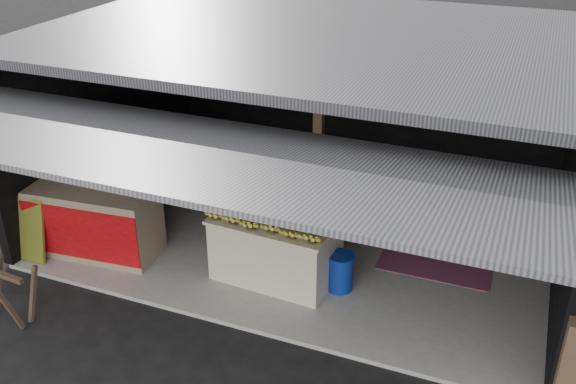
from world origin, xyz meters
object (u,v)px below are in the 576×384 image
at_px(banana_table, 276,247).
at_px(neighbor_stall, 95,217).
at_px(water_barrel, 340,273).
at_px(sawhorse, 3,290).
at_px(white_crate, 301,207).
at_px(plastic_chair, 463,220).

bearing_deg(banana_table, neighbor_stall, -168.61).
height_order(neighbor_stall, water_barrel, neighbor_stall).
relative_size(banana_table, sawhorse, 2.28).
relative_size(white_crate, neighbor_stall, 0.57).
height_order(banana_table, water_barrel, banana_table).
bearing_deg(plastic_chair, neighbor_stall, -175.98).
xyz_separation_m(white_crate, sawhorse, (-2.64, -3.02, -0.13)).
bearing_deg(sawhorse, white_crate, 53.37).
distance_m(neighbor_stall, water_barrel, 3.48).
height_order(neighbor_stall, plastic_chair, neighbor_stall).
relative_size(water_barrel, plastic_chair, 0.56).
distance_m(banana_table, sawhorse, 3.36).
bearing_deg(water_barrel, white_crate, 132.84).
height_order(banana_table, plastic_chair, banana_table).
bearing_deg(white_crate, water_barrel, -50.82).
bearing_deg(water_barrel, sawhorse, -150.44).
bearing_deg(white_crate, plastic_chair, 9.02).
bearing_deg(water_barrel, neighbor_stall, -173.65).
relative_size(white_crate, plastic_chair, 1.20).
relative_size(neighbor_stall, plastic_chair, 2.12).
bearing_deg(banana_table, water_barrel, 4.90).
bearing_deg(banana_table, sawhorse, -139.97).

